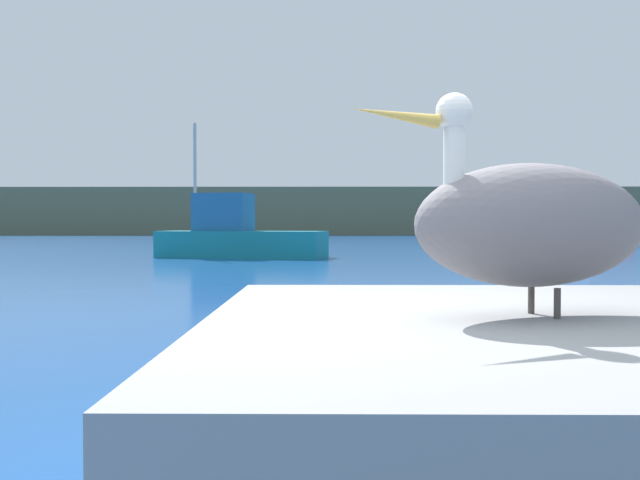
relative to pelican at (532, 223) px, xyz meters
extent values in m
cube|color=#5B664C|center=(-0.79, 76.57, 1.37)|extent=(140.00, 12.28, 5.31)
cube|color=#959595|center=(0.01, 0.00, -0.85)|extent=(2.92, 3.09, 0.86)
ellipsoid|color=slate|center=(0.01, 0.00, -0.01)|extent=(1.27, 0.88, 0.55)
cylinder|color=white|center=(-0.37, -0.13, 0.25)|extent=(0.09, 0.09, 0.35)
sphere|color=white|center=(-0.37, -0.13, 0.47)|extent=(0.16, 0.16, 0.16)
cone|color=gold|center=(-0.63, -0.23, 0.44)|extent=(0.39, 0.19, 0.09)
cylinder|color=#4C4742|center=(0.10, -0.06, -0.35)|extent=(0.03, 0.03, 0.13)
cylinder|color=#4C4742|center=(0.03, 0.11, -0.35)|extent=(0.03, 0.03, 0.13)
cube|color=teal|center=(-4.11, 22.15, -0.78)|extent=(6.54, 3.33, 1.00)
cube|color=#1E6099|center=(-4.81, 22.32, 0.42)|extent=(2.29, 1.82, 1.42)
cylinder|color=#B2B2B2|center=(-5.93, 22.58, 1.77)|extent=(0.12, 0.12, 4.10)
cube|color=red|center=(12.48, 34.02, -0.79)|extent=(7.46, 4.81, 0.97)
cube|color=silver|center=(12.13, 33.87, 0.35)|extent=(2.43, 2.26, 1.31)
cylinder|color=#B2B2B2|center=(10.49, 33.18, 1.11)|extent=(0.12, 0.12, 2.84)
cylinder|color=#3F382D|center=(9.31, 32.68, 0.04)|extent=(0.10, 0.10, 0.70)
camera|label=1|loc=(-0.91, -3.00, 0.00)|focal=37.75mm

